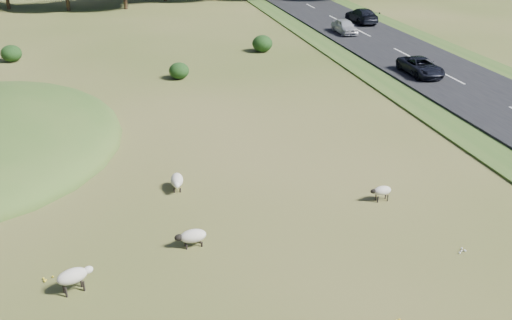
% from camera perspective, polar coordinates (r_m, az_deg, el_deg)
% --- Properties ---
extents(ground, '(160.00, 160.00, 0.00)m').
position_cam_1_polar(ground, '(41.83, -8.10, 7.37)').
color(ground, '#395019').
rests_on(ground, ground).
extents(road, '(8.00, 150.00, 0.25)m').
position_cam_1_polar(road, '(56.58, 11.57, 11.79)').
color(road, black).
rests_on(road, ground).
extents(shrubs, '(22.63, 9.92, 1.45)m').
position_cam_1_polar(shrubs, '(48.54, -9.74, 10.51)').
color(shrubs, black).
rests_on(shrubs, ground).
extents(sheep_0, '(1.32, 0.87, 0.91)m').
position_cam_1_polar(sheep_0, '(20.64, -17.80, -10.99)').
color(sheep_0, beige).
rests_on(sheep_0, ground).
extents(sheep_1, '(1.27, 0.62, 0.72)m').
position_cam_1_polar(sheep_1, '(22.24, -6.41, -7.58)').
color(sheep_1, beige).
rests_on(sheep_1, ground).
extents(sheep_2, '(1.00, 0.46, 0.72)m').
position_cam_1_polar(sheep_2, '(25.86, 12.47, -3.03)').
color(sheep_2, beige).
rests_on(sheep_2, ground).
extents(sheep_3, '(0.69, 1.33, 0.75)m').
position_cam_1_polar(sheep_3, '(26.47, -7.92, -2.04)').
color(sheep_3, beige).
rests_on(sheep_3, ground).
extents(car_0, '(1.60, 3.98, 1.36)m').
position_cam_1_polar(car_0, '(57.81, 8.86, 13.08)').
color(car_0, silver).
rests_on(car_0, road).
extents(car_5, '(2.08, 4.51, 1.25)m').
position_cam_1_polar(car_5, '(44.82, 16.15, 8.98)').
color(car_5, black).
rests_on(car_5, road).
extents(car_7, '(2.09, 5.14, 1.49)m').
position_cam_1_polar(car_7, '(63.43, 10.53, 14.04)').
color(car_7, black).
rests_on(car_7, road).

